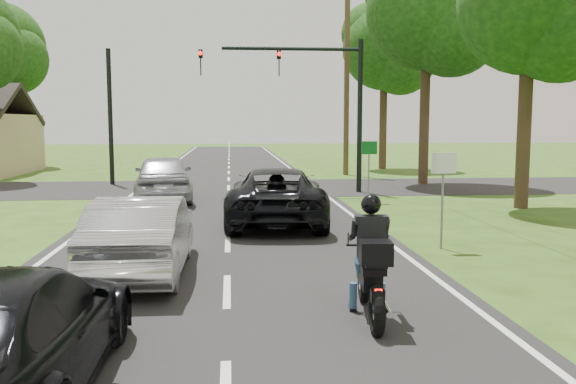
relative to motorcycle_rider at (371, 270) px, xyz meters
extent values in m
plane|color=#2C4814|center=(-2.03, 1.62, -0.71)|extent=(140.00, 140.00, 0.00)
cube|color=black|center=(-2.03, 11.62, -0.70)|extent=(8.00, 100.00, 0.01)
cube|color=black|center=(-2.03, 17.62, -0.71)|extent=(60.00, 7.00, 0.01)
torus|color=black|center=(0.08, 0.78, -0.39)|extent=(0.20, 0.64, 0.63)
torus|color=black|center=(-0.07, -0.64, -0.39)|extent=(0.22, 0.70, 0.69)
cube|color=black|center=(0.01, 0.16, -0.11)|extent=(0.36, 0.93, 0.29)
sphere|color=black|center=(0.04, 0.40, 0.07)|extent=(0.32, 0.32, 0.32)
cube|color=black|center=(-0.02, -0.17, 0.07)|extent=(0.38, 0.56, 0.10)
cube|color=#FF0C07|center=(-0.08, -0.75, -0.09)|extent=(0.10, 0.04, 0.05)
cylinder|color=silver|center=(0.11, -0.37, -0.41)|extent=(0.16, 0.77, 0.09)
cylinder|color=black|center=(0.06, 0.59, 0.24)|extent=(0.59, 0.09, 0.03)
cube|color=black|center=(-0.05, -0.45, 0.35)|extent=(0.46, 0.42, 0.31)
cube|color=black|center=(0.00, 0.02, 0.48)|extent=(0.40, 0.25, 0.57)
sphere|color=black|center=(0.01, 0.09, 0.93)|extent=(0.29, 0.29, 0.29)
cylinder|color=navy|center=(-0.18, 0.36, -0.49)|extent=(0.13, 0.13, 0.43)
cylinder|color=navy|center=(0.24, 0.31, -0.49)|extent=(0.13, 0.13, 0.43)
imported|color=black|center=(-0.69, 8.33, 0.07)|extent=(2.95, 5.71, 1.54)
imported|color=silver|center=(-3.56, 2.90, 0.02)|extent=(1.57, 4.39, 1.44)
imported|color=#A4A6AC|center=(-4.31, 13.51, 0.13)|extent=(2.46, 5.07, 1.67)
imported|color=black|center=(-4.22, -2.12, -0.02)|extent=(1.96, 4.69, 1.35)
cylinder|color=black|center=(3.17, 15.62, 2.29)|extent=(0.20, 0.20, 6.00)
cylinder|color=black|center=(0.47, 15.62, 4.89)|extent=(5.40, 0.14, 0.14)
imported|color=black|center=(-0.03, 15.62, 4.34)|extent=(0.16, 0.36, 1.00)
imported|color=black|center=(-3.03, 15.62, 4.34)|extent=(0.16, 0.36, 1.00)
sphere|color=#FF0C07|center=(-0.03, 15.44, 4.67)|extent=(0.16, 0.16, 0.16)
sphere|color=#FF0C07|center=(-3.03, 15.44, 4.67)|extent=(0.16, 0.16, 0.16)
cylinder|color=black|center=(-7.23, 19.62, 2.29)|extent=(0.20, 0.20, 6.00)
cylinder|color=brown|center=(4.17, 23.62, 4.29)|extent=(0.28, 0.28, 10.00)
cylinder|color=slate|center=(2.67, 4.62, 0.29)|extent=(0.05, 0.05, 2.00)
cube|color=silver|center=(2.67, 4.59, 1.19)|extent=(0.55, 0.04, 0.45)
cylinder|color=slate|center=(2.87, 12.62, 0.29)|extent=(0.05, 0.05, 2.00)
cube|color=#0C591E|center=(2.87, 12.59, 1.19)|extent=(0.55, 0.04, 0.45)
cylinder|color=#332316|center=(7.47, 10.62, 2.23)|extent=(0.44, 0.44, 5.88)
sphere|color=black|center=(7.47, 10.62, 5.80)|extent=(4.50, 4.50, 4.50)
sphere|color=black|center=(8.22, 10.02, 5.06)|extent=(3.60, 3.60, 3.60)
cylinder|color=#332316|center=(6.77, 18.62, 2.79)|extent=(0.44, 0.44, 7.00)
sphere|color=black|center=(6.77, 18.62, 7.04)|extent=(5.40, 5.40, 5.40)
sphere|color=black|center=(7.67, 17.90, 6.16)|extent=(4.32, 4.32, 4.32)
cylinder|color=#332316|center=(7.17, 27.62, 2.51)|extent=(0.44, 0.44, 6.44)
sphere|color=black|center=(7.17, 27.62, 6.42)|extent=(4.95, 4.95, 4.95)
sphere|color=black|center=(7.99, 26.96, 5.61)|extent=(3.96, 3.96, 3.96)
cylinder|color=#332316|center=(-16.03, 31.62, 2.65)|extent=(0.44, 0.44, 6.72)
sphere|color=black|center=(-16.03, 31.62, 6.73)|extent=(5.40, 5.40, 5.40)
sphere|color=black|center=(-15.13, 30.90, 5.89)|extent=(4.32, 4.32, 4.32)
camera|label=1|loc=(-1.96, -8.23, 2.07)|focal=38.00mm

